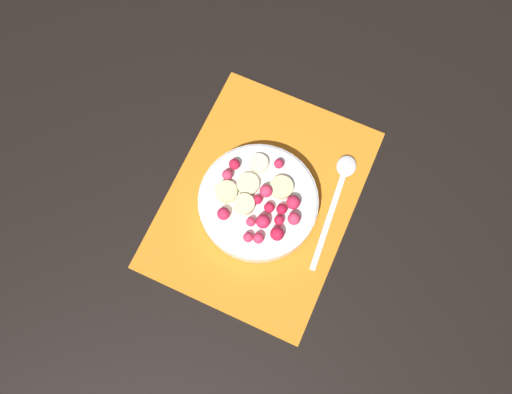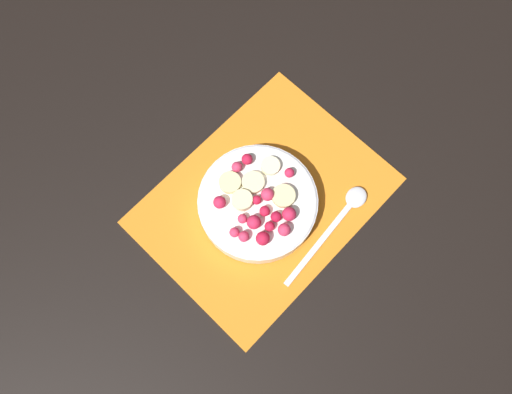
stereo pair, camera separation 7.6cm
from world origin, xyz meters
name	(u,v)px [view 1 (the left image)]	position (x,y,z in m)	size (l,w,h in m)	color
ground_plane	(262,198)	(0.00, 0.00, 0.00)	(3.00, 3.00, 0.00)	black
placemat	(262,198)	(0.00, 0.00, 0.00)	(0.38, 0.28, 0.01)	orange
fruit_bowl	(256,201)	(-0.01, 0.00, 0.03)	(0.19, 0.19, 0.05)	white
spoon	(339,187)	(0.07, -0.11, 0.01)	(0.20, 0.04, 0.01)	silver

